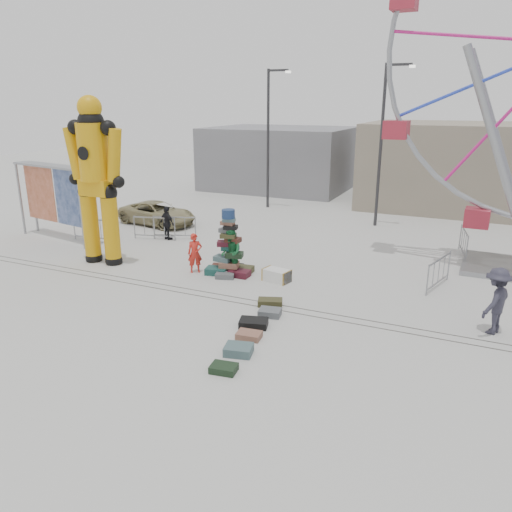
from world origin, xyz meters
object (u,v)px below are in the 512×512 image
at_px(lamp_post_left, 270,132).
at_px(pedestrian_grey, 496,301).
at_px(suitcase_tower, 229,256).
at_px(barricade_wheel_back, 463,242).
at_px(barricade_dummy_c, 175,228).
at_px(parked_suv, 157,213).
at_px(barricade_dummy_a, 92,230).
at_px(barricade_dummy_b, 154,228).
at_px(steamer_trunk, 277,275).
at_px(pedestrian_black, 167,223).
at_px(crash_test_dummy, 96,175).
at_px(pedestrian_red, 195,253).
at_px(barricade_wheel_front, 439,273).
at_px(lamp_post_right, 383,138).
at_px(pedestrian_green, 231,253).
at_px(banner_scaffold, 54,184).

relative_size(lamp_post_left, pedestrian_grey, 4.18).
height_order(suitcase_tower, barricade_wheel_back, suitcase_tower).
bearing_deg(barricade_wheel_back, barricade_dummy_c, -87.16).
height_order(barricade_dummy_c, parked_suv, parked_suv).
bearing_deg(barricade_dummy_a, barricade_wheel_back, 13.01).
bearing_deg(lamp_post_left, barricade_dummy_b, -102.34).
relative_size(steamer_trunk, pedestrian_black, 0.60).
xyz_separation_m(crash_test_dummy, pedestrian_red, (4.01, 0.49, -2.76)).
height_order(barricade_dummy_a, parked_suv, parked_suv).
xyz_separation_m(crash_test_dummy, barricade_dummy_b, (-0.18, 3.76, -2.97)).
bearing_deg(barricade_wheel_front, suitcase_tower, 118.31).
xyz_separation_m(barricade_dummy_b, barricade_wheel_front, (12.76, -1.17, 0.00)).
height_order(lamp_post_left, pedestrian_black, lamp_post_left).
bearing_deg(pedestrian_black, parked_suv, -27.26).
bearing_deg(lamp_post_right, barricade_dummy_c, -141.05).
distance_m(pedestrian_black, pedestrian_grey, 14.63).
bearing_deg(suitcase_tower, crash_test_dummy, -178.54).
bearing_deg(pedestrian_green, barricade_wheel_back, 88.48).
relative_size(suitcase_tower, pedestrian_green, 1.41).
relative_size(barricade_dummy_b, pedestrian_black, 1.26).
height_order(banner_scaffold, steamer_trunk, banner_scaffold).
xyz_separation_m(barricade_dummy_c, pedestrian_red, (3.38, -3.74, 0.21)).
xyz_separation_m(lamp_post_left, barricade_dummy_b, (-1.99, -9.08, -3.93)).
height_order(barricade_wheel_back, pedestrian_red, pedestrian_red).
relative_size(barricade_dummy_a, pedestrian_grey, 1.04).
xyz_separation_m(barricade_dummy_a, pedestrian_red, (6.65, -1.81, 0.21)).
distance_m(crash_test_dummy, barricade_dummy_b, 4.79).
bearing_deg(pedestrian_grey, parked_suv, -89.70).
bearing_deg(barricade_dummy_a, barricade_dummy_b, 26.67).
height_order(barricade_dummy_c, pedestrian_green, pedestrian_green).
xyz_separation_m(steamer_trunk, pedestrian_grey, (7.10, -1.35, 0.73)).
bearing_deg(lamp_post_left, steamer_trunk, -65.75).
bearing_deg(crash_test_dummy, pedestrian_green, 5.49).
xyz_separation_m(suitcase_tower, pedestrian_green, (0.16, -0.15, 0.19)).
bearing_deg(lamp_post_right, barricade_dummy_b, -141.77).
xyz_separation_m(steamer_trunk, barricade_dummy_c, (-6.58, 3.39, 0.33)).
bearing_deg(barricade_dummy_b, banner_scaffold, -169.66).
xyz_separation_m(suitcase_tower, barricade_dummy_c, (-4.64, 3.35, -0.15)).
bearing_deg(parked_suv, banner_scaffold, 159.04).
xyz_separation_m(steamer_trunk, pedestrian_red, (-3.20, -0.35, 0.54)).
height_order(lamp_post_left, pedestrian_red, lamp_post_left).
distance_m(steamer_trunk, pedestrian_red, 3.27).
distance_m(banner_scaffold, barricade_dummy_a, 2.68).
relative_size(banner_scaffold, barricade_dummy_a, 2.44).
xyz_separation_m(pedestrian_red, parked_suv, (-5.85, 5.84, -0.16)).
xyz_separation_m(lamp_post_right, banner_scaffold, (-13.10, -8.91, -1.86)).
height_order(pedestrian_black, parked_suv, pedestrian_black).
height_order(crash_test_dummy, pedestrian_green, crash_test_dummy).
distance_m(barricade_dummy_b, pedestrian_black, 0.67).
xyz_separation_m(banner_scaffold, barricade_dummy_a, (1.65, 0.38, -2.07)).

